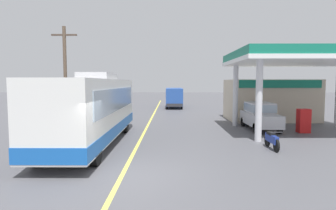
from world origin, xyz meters
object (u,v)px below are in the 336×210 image
pedestrian_near_pump (248,113)px  car_at_pump (260,114)px  cyclist_on_shoulder (39,136)px  motorcycle_parked_forecourt (272,140)px  coach_bus_main (94,111)px  minibus_opposing_lane (174,96)px

pedestrian_near_pump → car_at_pump: bearing=-77.2°
cyclist_on_shoulder → motorcycle_parked_forecourt: cyclist_on_shoulder is taller
coach_bus_main → minibus_opposing_lane: bearing=78.1°
motorcycle_parked_forecourt → pedestrian_near_pump: (0.87, 7.27, 0.49)m
car_at_pump → cyclist_on_shoulder: bearing=-151.2°
car_at_pump → cyclist_on_shoulder: (-11.94, -6.56, -0.23)m
minibus_opposing_lane → car_at_pump: bearing=-71.4°
cyclist_on_shoulder → motorcycle_parked_forecourt: size_ratio=1.01×
car_at_pump → cyclist_on_shoulder: 13.63m
cyclist_on_shoulder → pedestrian_near_pump: (11.58, 8.15, 0.15)m
cyclist_on_shoulder → minibus_opposing_lane: bearing=74.6°
minibus_opposing_lane → motorcycle_parked_forecourt: size_ratio=3.41×
motorcycle_parked_forecourt → pedestrian_near_pump: bearing=83.2°
coach_bus_main → car_at_pump: bearing=24.5°
motorcycle_parked_forecourt → cyclist_on_shoulder: bearing=-175.3°
coach_bus_main → motorcycle_parked_forecourt: (8.80, -1.12, -1.28)m
minibus_opposing_lane → cyclist_on_shoulder: (-6.38, -23.11, -0.69)m
car_at_pump → motorcycle_parked_forecourt: car_at_pump is taller
motorcycle_parked_forecourt → pedestrian_near_pump: 7.34m
car_at_pump → cyclist_on_shoulder: size_ratio=2.31×
coach_bus_main → minibus_opposing_lane: coach_bus_main is taller
coach_bus_main → car_at_pump: coach_bus_main is taller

